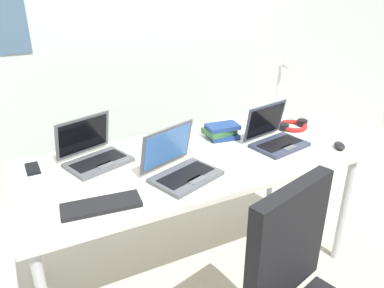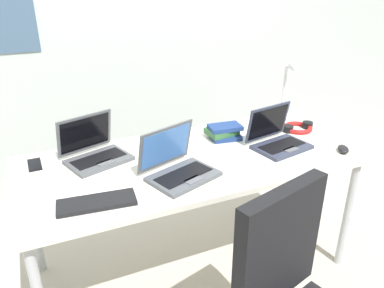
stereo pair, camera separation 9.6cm
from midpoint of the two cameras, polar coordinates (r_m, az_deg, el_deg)
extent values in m
plane|color=#B7AD9E|center=(2.44, -1.18, -17.81)|extent=(12.00, 12.00, 0.00)
cube|color=#B2BCB7|center=(2.86, -11.53, 17.16)|extent=(6.00, 0.12, 2.60)
cube|color=silver|center=(2.02, -1.36, -2.46)|extent=(1.80, 0.80, 0.03)
cylinder|color=#B2B5BA|center=(2.43, 20.84, -9.25)|extent=(0.04, 0.04, 0.71)
cylinder|color=#B2B5BA|center=(2.36, -24.30, -11.15)|extent=(0.04, 0.04, 0.71)
cylinder|color=#B2B5BA|center=(2.85, 11.06, -2.80)|extent=(0.04, 0.04, 0.71)
cylinder|color=white|center=(2.65, 11.44, 4.31)|extent=(0.12, 0.12, 0.02)
cylinder|color=white|center=(2.60, 11.77, 7.99)|extent=(0.02, 0.02, 0.34)
cylinder|color=white|center=(2.53, 12.66, 11.43)|extent=(0.01, 0.08, 0.01)
cone|color=white|center=(2.50, 13.24, 11.23)|extent=(0.07, 0.09, 0.09)
cube|color=#515459|center=(2.02, -15.22, -2.71)|extent=(0.36, 0.30, 0.02)
cube|color=black|center=(2.01, -15.26, -2.42)|extent=(0.29, 0.20, 0.00)
cube|color=#595B60|center=(1.96, -14.21, -3.08)|extent=(0.10, 0.07, 0.00)
cube|color=#515459|center=(2.07, -17.38, 1.25)|extent=(0.31, 0.14, 0.21)
cube|color=black|center=(2.07, -17.31, 1.24)|extent=(0.28, 0.12, 0.18)
cube|color=#33384C|center=(2.18, 11.82, -0.17)|extent=(0.33, 0.26, 0.02)
cube|color=black|center=(2.18, 11.84, 0.11)|extent=(0.28, 0.16, 0.00)
cube|color=#595B60|center=(2.14, 13.19, -0.48)|extent=(0.09, 0.06, 0.00)
cube|color=#33384C|center=(2.21, 9.73, 3.49)|extent=(0.30, 0.10, 0.21)
cube|color=black|center=(2.21, 9.83, 3.47)|extent=(0.27, 0.08, 0.17)
cube|color=#515459|center=(1.82, -2.42, -4.96)|extent=(0.37, 0.31, 0.02)
cube|color=black|center=(1.81, -2.43, -4.64)|extent=(0.30, 0.21, 0.00)
cube|color=#595B60|center=(1.77, -0.82, -5.42)|extent=(0.10, 0.07, 0.00)
cube|color=#515459|center=(1.85, -5.31, -0.41)|extent=(0.32, 0.15, 0.22)
cube|color=#3F72BF|center=(1.85, -5.20, -0.43)|extent=(0.28, 0.13, 0.18)
cube|color=black|center=(1.66, -15.13, -8.92)|extent=(0.34, 0.15, 0.02)
ellipsoid|color=black|center=(2.25, 20.19, -0.25)|extent=(0.10, 0.11, 0.03)
cube|color=black|center=(2.08, -24.11, -3.41)|extent=(0.07, 0.14, 0.01)
torus|color=red|center=(2.47, 13.89, 2.68)|extent=(0.18, 0.18, 0.03)
cylinder|color=black|center=(2.42, 12.54, 2.53)|extent=(0.06, 0.06, 0.04)
cylinder|color=black|center=(2.52, 15.21, 3.08)|extent=(0.06, 0.06, 0.04)
cube|color=navy|center=(2.26, 3.46, 1.25)|extent=(0.19, 0.15, 0.03)
cube|color=#336638|center=(2.25, 2.90, 2.00)|extent=(0.18, 0.15, 0.03)
cube|color=navy|center=(2.23, 3.41, 2.62)|extent=(0.20, 0.13, 0.02)
cylinder|color=#B21E23|center=(2.14, -4.61, 0.72)|extent=(0.08, 0.08, 0.09)
torus|color=#B21E23|center=(2.15, -3.39, 1.07)|extent=(0.05, 0.01, 0.05)
cube|color=black|center=(1.48, 12.36, -14.38)|extent=(0.42, 0.17, 0.48)
camera|label=1|loc=(0.05, -91.39, -0.63)|focal=35.41mm
camera|label=2|loc=(0.05, 88.61, 0.63)|focal=35.41mm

